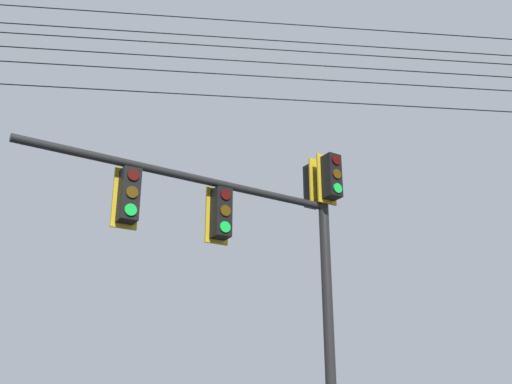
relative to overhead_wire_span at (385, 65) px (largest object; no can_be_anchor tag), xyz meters
The scene contains 2 objects.
signal_mast_assembly 5.06m from the overhead_wire_span, 130.26° to the right, with size 3.14×5.71×7.02m.
overhead_wire_span is the anchor object (origin of this frame).
Camera 1 is at (5.43, -11.08, 1.97)m, focal length 42.11 mm.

